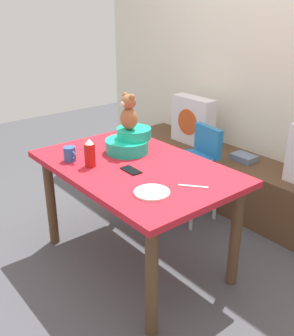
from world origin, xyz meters
TOP-DOWN VIEW (x-y plane):
  - ground_plane at (0.00, 0.00)m, footprint 8.00×8.00m
  - back_wall at (0.00, 1.45)m, footprint 4.40×0.10m
  - window_bench at (0.00, 1.18)m, footprint 2.60×0.44m
  - pillow_floral_left at (-0.62, 1.16)m, footprint 0.44×0.15m
  - book_stack at (-0.03, 1.18)m, footprint 0.20×0.14m
  - dining_table at (0.00, 0.00)m, footprint 1.34×0.86m
  - highchair at (-0.18, 0.74)m, footprint 0.37×0.49m
  - infant_seat_teal at (-0.22, 0.12)m, footprint 0.30×0.33m
  - teddy_bear at (-0.22, 0.12)m, footprint 0.13×0.12m
  - ketchup_bottle at (-0.16, -0.23)m, footprint 0.07×0.07m
  - coffee_mug at (-0.32, -0.29)m, footprint 0.12×0.08m
  - dinner_plate_near at (0.38, -0.18)m, footprint 0.20×0.20m
  - cell_phone at (0.06, -0.08)m, footprint 0.15×0.07m
  - table_fork at (0.47, 0.06)m, footprint 0.14×0.12m

SIDE VIEW (x-z plane):
  - ground_plane at x=0.00m, z-range 0.00..0.00m
  - window_bench at x=0.00m, z-range 0.00..0.46m
  - book_stack at x=-0.03m, z-range 0.46..0.51m
  - highchair at x=-0.18m, z-range 0.13..0.92m
  - dining_table at x=0.00m, z-range 0.27..1.01m
  - pillow_floral_left at x=-0.62m, z-range 0.46..0.90m
  - table_fork at x=0.47m, z-range 0.74..0.75m
  - cell_phone at x=0.06m, z-range 0.74..0.75m
  - dinner_plate_near at x=0.38m, z-range 0.74..0.75m
  - coffee_mug at x=-0.32m, z-range 0.74..0.84m
  - infant_seat_teal at x=-0.22m, z-range 0.73..0.89m
  - ketchup_bottle at x=-0.16m, z-range 0.73..0.92m
  - teddy_bear at x=-0.22m, z-range 0.89..1.14m
  - back_wall at x=0.00m, z-range 0.00..2.60m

